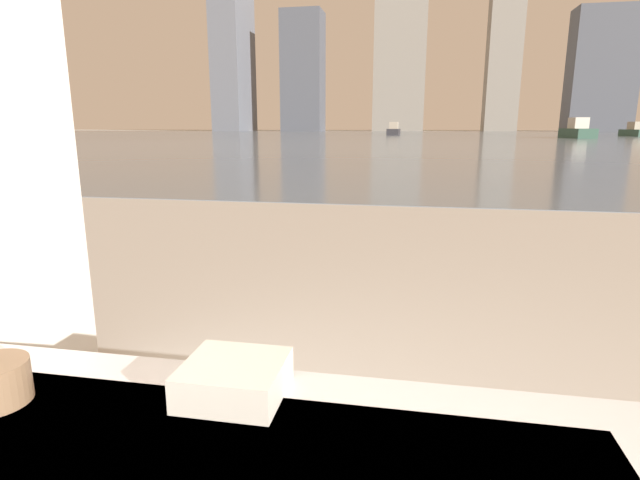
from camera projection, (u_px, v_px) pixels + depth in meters
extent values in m
cube|color=silver|center=(233.00, 387.00, 1.13)|extent=(0.22, 0.21, 0.04)
cube|color=silver|center=(232.00, 371.00, 1.12)|extent=(0.22, 0.21, 0.04)
cube|color=slate|center=(413.00, 136.00, 59.69)|extent=(180.00, 110.00, 0.01)
cube|color=#2D2D33|center=(394.00, 132.00, 64.35)|extent=(1.63, 4.36, 0.75)
cube|color=#B2A893|center=(394.00, 125.00, 64.17)|extent=(1.13, 1.65, 0.86)
cube|color=#335647|center=(577.00, 133.00, 46.73)|extent=(2.12, 5.14, 0.88)
cube|color=silver|center=(578.00, 123.00, 46.52)|extent=(1.40, 1.98, 1.00)
cube|color=#335647|center=(635.00, 133.00, 55.10)|extent=(1.96, 4.36, 0.74)
cube|color=#B2A893|center=(636.00, 126.00, 54.93)|extent=(1.24, 1.70, 0.84)
cube|color=#4C515B|center=(303.00, 72.00, 115.09)|extent=(9.20, 7.78, 26.50)
cube|color=gray|center=(400.00, 68.00, 110.99)|extent=(11.25, 6.73, 27.32)
cube|color=#4C515B|center=(602.00, 70.00, 103.70)|extent=(12.63, 7.24, 24.84)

